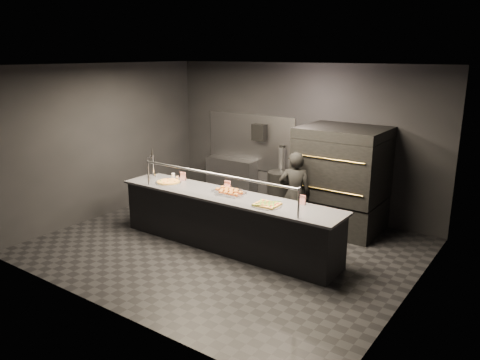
# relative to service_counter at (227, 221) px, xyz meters

# --- Properties ---
(room) EXTENTS (6.04, 6.00, 3.00)m
(room) POSITION_rel_service_counter_xyz_m (-0.02, 0.05, 1.03)
(room) COLOR black
(room) RESTS_ON ground
(service_counter) EXTENTS (4.10, 0.78, 1.37)m
(service_counter) POSITION_rel_service_counter_xyz_m (0.00, 0.00, 0.00)
(service_counter) COLOR black
(service_counter) RESTS_ON ground
(pizza_oven) EXTENTS (1.50, 1.23, 1.91)m
(pizza_oven) POSITION_rel_service_counter_xyz_m (1.20, 1.90, 0.50)
(pizza_oven) COLOR black
(pizza_oven) RESTS_ON ground
(prep_shelf) EXTENTS (1.20, 0.35, 0.90)m
(prep_shelf) POSITION_rel_service_counter_xyz_m (-1.60, 2.32, -0.01)
(prep_shelf) COLOR #99999E
(prep_shelf) RESTS_ON ground
(towel_dispenser) EXTENTS (0.30, 0.20, 0.35)m
(towel_dispenser) POSITION_rel_service_counter_xyz_m (-0.90, 2.39, 1.09)
(towel_dispenser) COLOR black
(towel_dispenser) RESTS_ON room
(fire_extinguisher) EXTENTS (0.14, 0.14, 0.51)m
(fire_extinguisher) POSITION_rel_service_counter_xyz_m (-0.35, 2.40, 0.60)
(fire_extinguisher) COLOR #B2B2B7
(fire_extinguisher) RESTS_ON room
(beer_tap) EXTENTS (0.15, 0.22, 0.59)m
(beer_tap) POSITION_rel_service_counter_xyz_m (-1.77, 0.08, 0.62)
(beer_tap) COLOR silver
(beer_tap) RESTS_ON service_counter
(round_pizza) EXTENTS (0.48, 0.48, 0.03)m
(round_pizza) POSITION_rel_service_counter_xyz_m (-1.31, -0.00, 0.47)
(round_pizza) COLOR silver
(round_pizza) RESTS_ON service_counter
(slider_tray_a) EXTENTS (0.47, 0.38, 0.07)m
(slider_tray_a) POSITION_rel_service_counter_xyz_m (-0.10, 0.15, 0.48)
(slider_tray_a) COLOR silver
(slider_tray_a) RESTS_ON service_counter
(slider_tray_b) EXTENTS (0.51, 0.43, 0.07)m
(slider_tray_b) POSITION_rel_service_counter_xyz_m (0.04, 0.06, 0.48)
(slider_tray_b) COLOR silver
(slider_tray_b) RESTS_ON service_counter
(square_pizza) EXTENTS (0.46, 0.46, 0.05)m
(square_pizza) POSITION_rel_service_counter_xyz_m (0.85, -0.09, 0.47)
(square_pizza) COLOR silver
(square_pizza) RESTS_ON service_counter
(condiment_jar) EXTENTS (0.17, 0.07, 0.11)m
(condiment_jar) POSITION_rel_service_counter_xyz_m (-1.37, 0.23, 0.51)
(condiment_jar) COLOR silver
(condiment_jar) RESTS_ON service_counter
(tent_cards) EXTENTS (2.58, 0.04, 0.15)m
(tent_cards) POSITION_rel_service_counter_xyz_m (-0.05, 0.28, 0.53)
(tent_cards) COLOR white
(tent_cards) RESTS_ON service_counter
(trash_bin) EXTENTS (0.51, 0.51, 0.84)m
(trash_bin) POSITION_rel_service_counter_xyz_m (-0.20, 2.09, -0.04)
(trash_bin) COLOR black
(trash_bin) RESTS_ON ground
(worker) EXTENTS (0.67, 0.59, 1.54)m
(worker) POSITION_rel_service_counter_xyz_m (0.66, 1.13, 0.30)
(worker) COLOR black
(worker) RESTS_ON ground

